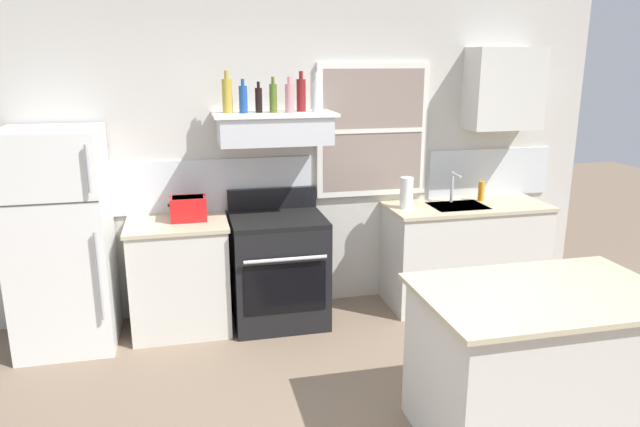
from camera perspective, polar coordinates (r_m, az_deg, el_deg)
back_wall at (r=5.08m, az=-1.75°, el=5.72°), size 5.40×0.11×2.70m
refrigerator at (r=4.82m, az=-23.87°, el=-2.40°), size 0.70×0.72×1.68m
counter_left_of_stove at (r=4.90m, az=-13.44°, el=-5.91°), size 0.79×0.63×0.91m
toaster at (r=4.77m, az=-12.67°, el=0.51°), size 0.30×0.20×0.19m
stove_range at (r=4.91m, az=-4.05°, el=-5.36°), size 0.76×0.69×1.09m
range_hood_shelf at (r=4.74m, az=-4.49°, el=8.31°), size 0.96×0.52×0.24m
bottle_champagne_gold_foil at (r=4.70m, az=-9.00°, el=11.28°), size 0.08×0.08×0.32m
bottle_blue_liqueur at (r=4.67m, az=-7.47°, el=10.99°), size 0.07×0.07×0.26m
bottle_balsamic_dark at (r=4.70m, az=-5.98°, el=10.94°), size 0.06×0.06×0.24m
bottle_olive_oil_square at (r=4.69m, az=-4.57°, el=11.16°), size 0.06×0.06×0.28m
bottle_rose_pink at (r=4.68m, az=-2.99°, el=11.18°), size 0.07×0.07×0.27m
bottle_red_label_wine at (r=4.77m, az=-1.84°, el=11.47°), size 0.07×0.07×0.32m
bottle_clear_tall at (r=4.76m, az=-0.37°, el=11.43°), size 0.06×0.06×0.31m
counter_right_with_sink at (r=5.46m, az=13.82°, el=-3.76°), size 1.43×0.63×0.91m
sink_faucet at (r=5.34m, az=12.82°, el=2.87°), size 0.03×0.17×0.28m
paper_towel_roll at (r=5.07m, az=8.40°, el=1.99°), size 0.11×0.11×0.27m
dish_soap_bottle at (r=5.48m, az=15.39°, el=2.11°), size 0.06×0.06×0.18m
kitchen_island at (r=3.70m, az=20.40°, el=-13.57°), size 1.40×0.90×0.91m
upper_cabinet_right at (r=5.48m, az=17.44°, el=11.49°), size 0.64×0.32×0.70m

